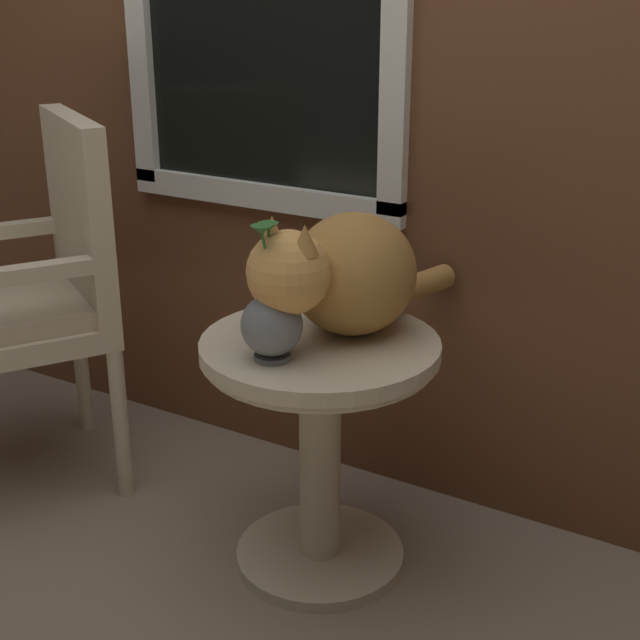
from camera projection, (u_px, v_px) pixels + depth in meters
ground_plane at (228, 589)px, 2.15m from camera, size 6.00×6.00×0.00m
back_wall at (366, 5)px, 2.23m from camera, size 4.00×0.07×2.60m
wicker_side_table at (320, 412)px, 2.11m from camera, size 0.55×0.55×0.59m
wicker_chair at (38, 285)px, 2.46m from camera, size 0.66×0.65×1.03m
cat at (343, 274)px, 2.02m from camera, size 0.35×0.63×0.30m
pewter_vase_with_ivy at (271, 317)px, 1.91m from camera, size 0.13×0.13×0.31m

